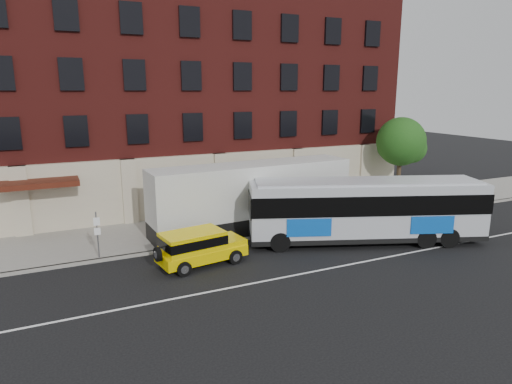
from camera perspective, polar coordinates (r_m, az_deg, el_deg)
name	(u,v)px	position (r m, az deg, el deg)	size (l,w,h in m)	color
ground	(312,277)	(20.71, 7.11, -10.75)	(120.00, 120.00, 0.00)	black
sidewalk	(236,223)	(28.23, -2.57, -4.00)	(60.00, 6.00, 0.15)	#9C988E
kerb	(256,237)	(25.61, 0.00, -5.77)	(60.00, 0.25, 0.15)	#9C988E
lane_line	(306,273)	(21.09, 6.38, -10.25)	(60.00, 0.12, 0.01)	white
building	(195,100)	(34.49, -7.81, 11.63)	(30.00, 12.10, 15.00)	#5E1916
sign_pole	(97,233)	(23.25, -19.62, -4.93)	(0.30, 0.20, 2.50)	slate
street_tree	(401,143)	(35.05, 18.09, 5.92)	(3.60, 3.60, 6.20)	#39291C
city_bus	(366,208)	(25.22, 13.90, -2.03)	(12.97, 7.09, 3.51)	#B8BCC4
yellow_suv	(198,246)	(21.73, -7.44, -6.82)	(4.58, 2.45, 1.71)	#FFDC00
shipping_container	(253,198)	(26.40, -0.41, -0.80)	(12.39, 3.20, 4.09)	black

